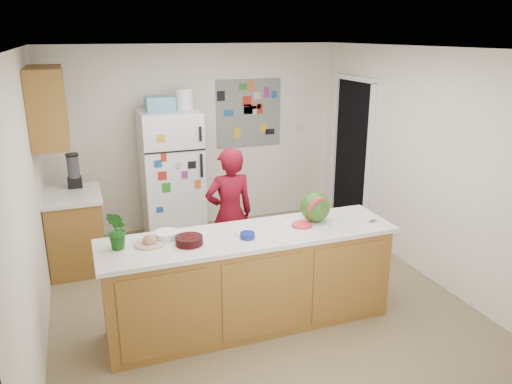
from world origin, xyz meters
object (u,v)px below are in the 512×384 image
object	(u,v)px
cherry_bowl	(189,240)
person	(230,214)
refrigerator	(172,176)
watermelon	(315,207)

from	to	relation	value
cherry_bowl	person	bearing A→B (deg)	56.80
person	cherry_bowl	distance (m)	1.25
refrigerator	watermelon	bearing A→B (deg)	-68.38
refrigerator	watermelon	distance (m)	2.51
watermelon	refrigerator	bearing A→B (deg)	111.62
person	watermelon	size ratio (longest dim) A/B	5.28
refrigerator	cherry_bowl	xyz separation A→B (m)	(-0.31, -2.42, 0.11)
refrigerator	person	world-z (taller)	refrigerator
person	cherry_bowl	size ratio (longest dim) A/B	6.36
person	cherry_bowl	bearing A→B (deg)	54.69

